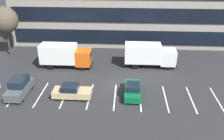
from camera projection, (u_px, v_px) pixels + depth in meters
The scene contains 8 objects.
ground_plane at pixel (116, 85), 29.74m from camera, with size 120.00×120.00×0.00m, color #262628.
lot_markings at pixel (115, 97), 27.36m from camera, with size 22.54×5.40×0.01m.
box_truck_white at pixel (149, 54), 33.87m from camera, with size 7.09×2.35×3.29m.
box_truck_orange at pixel (65, 55), 33.74m from camera, with size 7.06×2.34×3.27m.
sedan_forest at pixel (133, 90), 27.33m from camera, with size 1.77×4.22×1.51m.
sedan_tan at pixel (72, 92), 26.97m from camera, with size 4.25×1.78×1.52m.
suv_charcoal at pixel (19, 87), 27.43m from camera, with size 1.83×4.31×1.95m.
bare_tree at pixel (4, 20), 36.23m from camera, with size 4.01×4.01×7.52m.
Camera 1 is at (1.14, -25.99, 14.54)m, focal length 39.40 mm.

